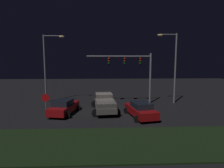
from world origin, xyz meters
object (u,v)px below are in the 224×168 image
object	(u,v)px
traffic_signal_gantry	(132,66)
stop_sign	(46,101)
street_lamp_right	(172,60)
pickup_truck	(105,102)
car_sedan	(64,107)
street_lamp_left	(49,61)
car_sedan_far	(141,110)

from	to	relation	value
traffic_signal_gantry	stop_sign	size ratio (longest dim) A/B	3.73
street_lamp_right	pickup_truck	bearing A→B (deg)	-157.97
pickup_truck	traffic_signal_gantry	xyz separation A→B (m)	(3.53, 3.66, 3.90)
car_sedan	pickup_truck	bearing A→B (deg)	-66.55
stop_sign	traffic_signal_gantry	bearing A→B (deg)	29.62
street_lamp_left	stop_sign	bearing A→B (deg)	-76.52
car_sedan	street_lamp_left	world-z (taller)	street_lamp_left
car_sedan_far	street_lamp_right	xyz separation A→B (m)	(5.18, 5.90, 4.84)
traffic_signal_gantry	street_lamp_right	world-z (taller)	street_lamp_right
street_lamp_right	stop_sign	xyz separation A→B (m)	(-14.50, -5.16, -4.02)
traffic_signal_gantry	street_lamp_left	bearing A→B (deg)	173.17
pickup_truck	stop_sign	world-z (taller)	stop_sign
street_lamp_left	pickup_truck	bearing A→B (deg)	-33.90
street_lamp_left	car_sedan	bearing A→B (deg)	-61.70
car_sedan_far	street_lamp_right	world-z (taller)	street_lamp_right
pickup_truck	street_lamp_right	distance (m)	10.43
pickup_truck	traffic_signal_gantry	distance (m)	6.41
pickup_truck	street_lamp_left	distance (m)	10.01
street_lamp_left	street_lamp_right	size ratio (longest dim) A/B	0.99
pickup_truck	car_sedan_far	size ratio (longest dim) A/B	1.19
street_lamp_right	car_sedan	bearing A→B (deg)	-160.88
car_sedan	car_sedan_far	distance (m)	7.85
car_sedan_far	street_lamp_left	size ratio (longest dim) A/B	0.52
car_sedan_far	traffic_signal_gantry	world-z (taller)	traffic_signal_gantry
car_sedan_far	car_sedan	bearing A→B (deg)	68.03
car_sedan_far	stop_sign	distance (m)	9.38
pickup_truck	street_lamp_right	world-z (taller)	street_lamp_right
traffic_signal_gantry	pickup_truck	bearing A→B (deg)	-133.93
car_sedan	traffic_signal_gantry	size ratio (longest dim) A/B	0.56
pickup_truck	traffic_signal_gantry	size ratio (longest dim) A/B	0.67
street_lamp_right	car_sedan_far	bearing A→B (deg)	-131.29
pickup_truck	car_sedan_far	xyz separation A→B (m)	(3.51, -2.38, -0.26)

